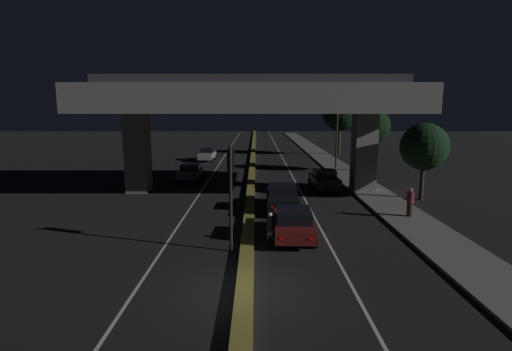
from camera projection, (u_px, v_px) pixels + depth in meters
name	position (u px, v px, depth m)	size (l,w,h in m)	color
ground_plane	(244.00, 292.00, 13.81)	(200.00, 200.00, 0.00)	black
lane_line_left_inner	(220.00, 161.00, 48.32)	(0.12, 126.00, 0.00)	beige
lane_line_right_inner	(284.00, 161.00, 48.34)	(0.12, 126.00, 0.00)	beige
median_divider	(252.00, 160.00, 48.31)	(0.62, 126.00, 0.23)	olive
sidewalk_right	(339.00, 169.00, 41.43)	(2.93, 126.00, 0.13)	slate
elevated_overpass	(250.00, 103.00, 29.51)	(23.75, 10.11, 8.78)	gray
traffic_light_left_of_median	(230.00, 179.00, 17.36)	(0.30, 0.49, 4.75)	black
street_lamp	(332.00, 125.00, 38.47)	(2.59, 0.32, 7.95)	#2D2D30
car_dark_red_lead	(293.00, 223.00, 19.48)	(2.14, 4.44, 1.48)	#591414
car_black_second	(282.00, 197.00, 25.00)	(2.14, 4.82, 1.59)	black
car_black_third	(323.00, 179.00, 31.21)	(2.12, 4.12, 1.59)	black
car_grey_lead_oncoming	(190.00, 172.00, 35.56)	(2.08, 4.02, 1.38)	#515459
car_silver_second_oncoming	(206.00, 154.00, 48.64)	(1.96, 4.08, 1.54)	gray
motorcycle_white_filtering_near	(269.00, 230.00, 18.79)	(0.33, 1.71, 1.48)	black
pedestrian_on_sidewalk	(409.00, 202.00, 22.98)	(0.39, 0.39, 1.66)	#2D261E
roadside_tree_kerbside_near	(423.00, 147.00, 27.24)	(3.23, 3.23, 5.34)	#38281C
roadside_tree_kerbside_mid	(371.00, 127.00, 39.25)	(3.57, 3.57, 6.34)	#2D2116
roadside_tree_kerbside_far	(339.00, 113.00, 53.56)	(4.72, 4.72, 8.07)	#38281C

